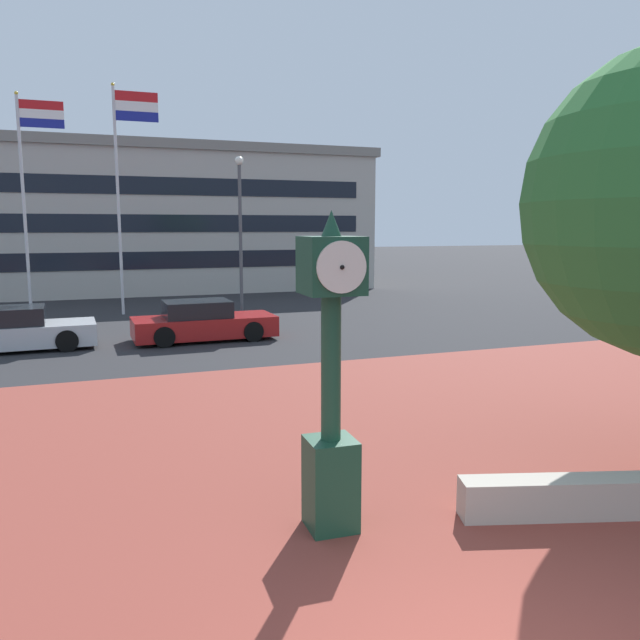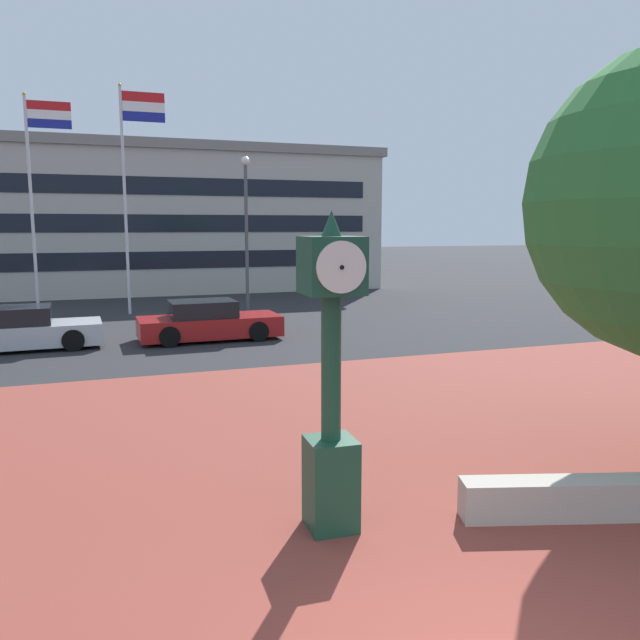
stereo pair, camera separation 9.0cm
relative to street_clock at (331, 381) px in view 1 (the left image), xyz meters
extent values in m
cube|color=brown|center=(0.37, 0.69, -1.82)|extent=(44.00, 16.18, 0.01)
cube|color=#ADA393|center=(3.13, -0.82, -1.58)|extent=(3.18, 1.32, 0.50)
cube|color=#19422D|center=(0.00, 0.00, -1.27)|extent=(0.59, 0.59, 1.12)
cylinder|color=#19422D|center=(0.00, 0.00, 0.16)|extent=(0.23, 0.23, 1.73)
cube|color=#19422D|center=(0.00, 0.00, 1.35)|extent=(0.68, 0.68, 0.66)
cylinder|color=silver|center=(0.01, 0.34, 1.35)|extent=(0.57, 0.05, 0.57)
sphere|color=black|center=(0.01, 0.36, 1.35)|extent=(0.05, 0.05, 0.05)
cylinder|color=silver|center=(-0.01, -0.34, 1.35)|extent=(0.57, 0.05, 0.57)
sphere|color=black|center=(-0.01, -0.36, 1.35)|extent=(0.05, 0.05, 0.05)
cone|color=#19422D|center=(0.00, 0.00, 1.83)|extent=(0.23, 0.23, 0.29)
cube|color=#B7BABF|center=(-4.69, 13.53, -1.39)|extent=(4.45, 1.92, 0.64)
cube|color=black|center=(-4.91, 13.52, -0.83)|extent=(2.07, 1.59, 0.56)
cylinder|color=black|center=(-3.36, 14.40, -1.51)|extent=(0.65, 0.24, 0.64)
cylinder|color=black|center=(-3.30, 12.75, -1.51)|extent=(0.65, 0.24, 0.64)
cube|color=maroon|center=(0.80, 13.28, -1.39)|extent=(4.50, 1.90, 0.64)
cube|color=black|center=(0.57, 13.27, -0.83)|extent=(2.09, 1.60, 0.56)
cylinder|color=black|center=(2.17, 14.15, -1.51)|extent=(0.64, 0.23, 0.64)
cylinder|color=black|center=(2.20, 12.46, -1.51)|extent=(0.64, 0.23, 0.64)
cylinder|color=black|center=(-0.60, 14.09, -1.51)|extent=(0.64, 0.23, 0.64)
cylinder|color=black|center=(-0.57, 12.40, -1.51)|extent=(0.64, 0.23, 0.64)
cylinder|color=silver|center=(-4.83, 20.42, 2.45)|extent=(0.12, 0.12, 8.55)
sphere|color=gold|center=(-4.83, 20.42, 6.78)|extent=(0.14, 0.14, 0.14)
cube|color=red|center=(-3.99, 20.42, 6.40)|extent=(1.57, 0.02, 0.34)
cube|color=white|center=(-3.99, 20.42, 6.06)|extent=(1.57, 0.02, 0.34)
cube|color=navy|center=(-3.99, 20.42, 5.72)|extent=(1.57, 0.02, 0.34)
cylinder|color=silver|center=(-1.34, 20.42, 2.74)|extent=(0.12, 0.12, 9.12)
sphere|color=gold|center=(-1.34, 20.42, 7.36)|extent=(0.14, 0.14, 0.14)
cube|color=red|center=(-0.45, 20.42, 6.95)|extent=(1.66, 0.02, 0.39)
cube|color=white|center=(-0.45, 20.42, 6.57)|extent=(1.66, 0.02, 0.39)
cube|color=navy|center=(-0.45, 20.42, 6.18)|extent=(1.66, 0.02, 0.39)
cube|color=#B2ADA3|center=(1.02, 34.22, 1.95)|extent=(24.22, 14.98, 7.56)
cube|color=gray|center=(1.02, 34.22, 5.99)|extent=(24.70, 15.28, 0.50)
cube|color=black|center=(1.02, 26.71, 0.06)|extent=(21.80, 0.04, 0.90)
cube|color=black|center=(1.02, 26.71, 1.95)|extent=(21.80, 0.04, 0.90)
cube|color=black|center=(1.02, 26.71, 3.84)|extent=(21.80, 0.04, 0.90)
cylinder|color=#4C4C51|center=(3.38, 19.07, 1.23)|extent=(0.14, 0.14, 6.12)
sphere|color=white|center=(3.38, 19.07, 4.44)|extent=(0.36, 0.36, 0.36)
camera|label=1|loc=(-2.60, -6.67, 1.79)|focal=35.19mm
camera|label=2|loc=(-2.51, -6.70, 1.79)|focal=35.19mm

